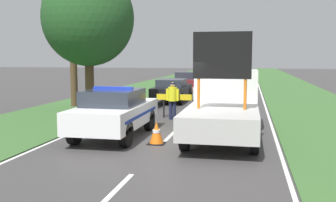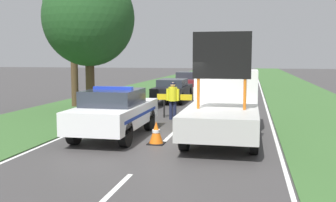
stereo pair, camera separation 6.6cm
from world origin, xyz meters
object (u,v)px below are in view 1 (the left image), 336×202
(roadside_tree_near_left, at_px, (88,18))
(pedestrian_civilian, at_px, (200,97))
(traffic_cone_lane_edge, at_px, (247,115))
(traffic_cone_near_truck, at_px, (156,133))
(queued_car_van_white, at_px, (242,79))
(traffic_cone_near_police, at_px, (228,114))
(work_truck, at_px, (225,103))
(queued_car_sedan_black, at_px, (172,89))
(police_car, at_px, (115,112))
(road_barrier, at_px, (192,99))
(police_officer, at_px, (173,97))
(queued_car_wagon_maroon, at_px, (187,82))
(roadside_tree_near_right, at_px, (72,4))
(traffic_cone_centre_front, at_px, (146,109))
(traffic_cone_behind_barrier, at_px, (236,112))

(roadside_tree_near_left, bearing_deg, pedestrian_civilian, -7.03)
(traffic_cone_lane_edge, bearing_deg, traffic_cone_near_truck, -120.04)
(traffic_cone_lane_edge, distance_m, queued_car_van_white, 17.94)
(traffic_cone_near_police, bearing_deg, work_truck, -89.70)
(queued_car_sedan_black, relative_size, roadside_tree_near_left, 0.71)
(police_car, relative_size, traffic_cone_near_truck, 6.56)
(work_truck, height_order, road_barrier, work_truck)
(road_barrier, relative_size, queued_car_van_white, 0.78)
(police_officer, bearing_deg, queued_car_wagon_maroon, -101.05)
(work_truck, relative_size, traffic_cone_near_police, 9.01)
(queued_car_wagon_maroon, bearing_deg, traffic_cone_near_truck, 95.75)
(police_car, xyz_separation_m, queued_car_sedan_black, (-0.13, 10.57, -0.11))
(road_barrier, bearing_deg, pedestrian_civilian, -49.28)
(queued_car_wagon_maroon, bearing_deg, traffic_cone_near_police, 106.00)
(traffic_cone_near_police, bearing_deg, police_officer, 176.43)
(pedestrian_civilian, height_order, traffic_cone_near_police, pedestrian_civilian)
(queued_car_wagon_maroon, bearing_deg, road_barrier, 99.69)
(police_car, xyz_separation_m, roadside_tree_near_right, (-4.77, 7.12, 4.55))
(police_officer, relative_size, traffic_cone_near_police, 2.39)
(traffic_cone_centre_front, height_order, traffic_cone_lane_edge, traffic_cone_centre_front)
(traffic_cone_lane_edge, bearing_deg, queued_car_sedan_black, 123.27)
(queued_car_sedan_black, xyz_separation_m, roadside_tree_near_right, (-4.64, -3.45, 4.66))
(pedestrian_civilian, relative_size, roadside_tree_near_right, 0.24)
(traffic_cone_near_police, relative_size, traffic_cone_lane_edge, 1.04)
(traffic_cone_centre_front, xyz_separation_m, traffic_cone_lane_edge, (4.37, -0.55, -0.02))
(road_barrier, xyz_separation_m, queued_car_sedan_black, (-2.07, 6.16, -0.13))
(traffic_cone_near_police, relative_size, queued_car_van_white, 0.17)
(police_officer, relative_size, traffic_cone_near_truck, 2.29)
(traffic_cone_near_police, xyz_separation_m, roadside_tree_near_right, (-8.32, 3.30, 5.06))
(traffic_cone_behind_barrier, bearing_deg, roadside_tree_near_left, 178.98)
(road_barrier, bearing_deg, traffic_cone_near_truck, -96.78)
(queued_car_sedan_black, bearing_deg, pedestrian_civilian, 110.57)
(traffic_cone_lane_edge, xyz_separation_m, roadside_tree_near_right, (-9.06, 3.28, 5.07))
(traffic_cone_near_truck, bearing_deg, road_barrier, 86.25)
(road_barrier, bearing_deg, queued_car_sedan_black, 105.58)
(traffic_cone_near_police, bearing_deg, road_barrier, 159.92)
(traffic_cone_near_police, xyz_separation_m, queued_car_wagon_maroon, (-3.70, 12.91, 0.47))
(police_car, height_order, queued_car_sedan_black, police_car)
(pedestrian_civilian, bearing_deg, police_car, -127.86)
(police_car, relative_size, roadside_tree_near_left, 0.69)
(work_truck, xyz_separation_m, pedestrian_civilian, (-1.22, 2.93, -0.11))
(work_truck, bearing_deg, queued_car_van_white, -92.68)
(traffic_cone_near_truck, bearing_deg, roadside_tree_near_left, 129.31)
(traffic_cone_near_police, height_order, traffic_cone_behind_barrier, traffic_cone_near_police)
(traffic_cone_centre_front, relative_size, queued_car_wagon_maroon, 0.17)
(traffic_cone_centre_front, height_order, traffic_cone_near_truck, traffic_cone_near_truck)
(police_car, height_order, roadside_tree_near_right, roadside_tree_near_right)
(queued_car_van_white, xyz_separation_m, roadside_tree_near_right, (-8.52, -14.65, 4.59))
(road_barrier, distance_m, traffic_cone_near_police, 1.78)
(traffic_cone_lane_edge, height_order, roadside_tree_near_left, roadside_tree_near_left)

